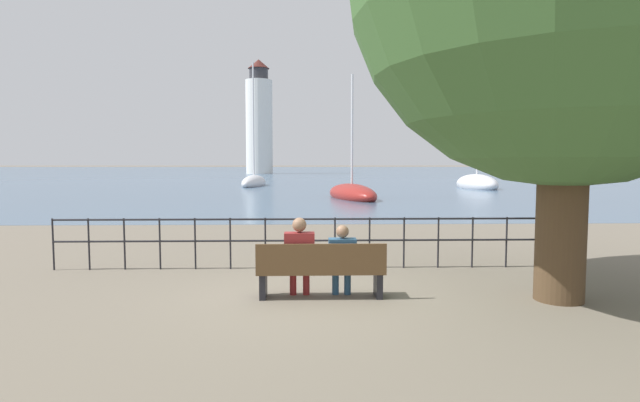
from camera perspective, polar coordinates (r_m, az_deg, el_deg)
ground_plane at (r=8.20m, az=0.10°, el=-10.91°), size 1000.00×1000.00×0.00m
harbor_water at (r=167.52m, az=-1.59°, el=3.58°), size 600.00×300.00×0.01m
park_bench at (r=8.03m, az=0.12°, el=-7.99°), size 2.05×0.45×0.90m
seated_person_left at (r=8.05m, az=-2.36°, el=-6.01°), size 0.48×0.35×1.29m
seated_person_right at (r=8.09m, az=2.56°, el=-6.42°), size 0.44×0.35×1.17m
promenade_railing at (r=10.22m, az=-0.28°, el=-3.90°), size 10.72×0.04×1.05m
sailboat_0 at (r=44.95m, az=17.45°, el=1.86°), size 2.96×6.77×9.78m
sailboat_1 at (r=47.88m, az=-7.55°, el=2.14°), size 2.49×7.66×12.02m
sailboat_2 at (r=30.66m, az=3.66°, el=0.82°), size 3.52×7.12×7.92m
harbor_lighthouse at (r=106.33m, az=-6.97°, el=9.07°), size 5.56×5.56×23.68m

